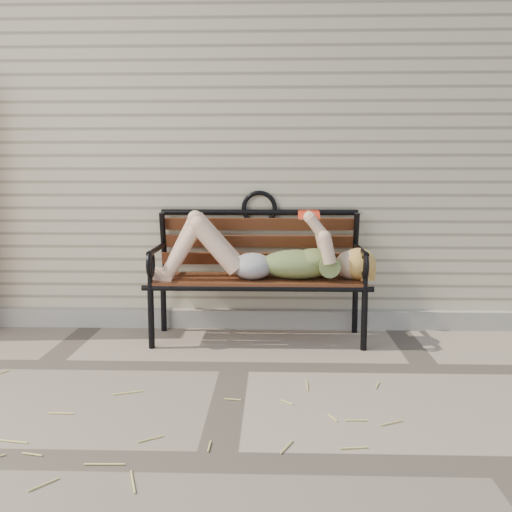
{
  "coord_description": "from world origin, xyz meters",
  "views": [
    {
      "loc": [
        0.25,
        -3.58,
        1.24
      ],
      "look_at": [
        0.12,
        0.44,
        0.67
      ],
      "focal_mm": 40.0,
      "sensor_mm": 36.0,
      "label": 1
    }
  ],
  "objects": [
    {
      "name": "ground",
      "position": [
        0.0,
        0.0,
        0.0
      ],
      "size": [
        80.0,
        80.0,
        0.0
      ],
      "primitive_type": "plane",
      "color": "gray",
      "rests_on": "ground"
    },
    {
      "name": "house_wall",
      "position": [
        0.0,
        3.0,
        1.5
      ],
      "size": [
        8.0,
        4.0,
        3.0
      ],
      "primitive_type": "cube",
      "color": "beige",
      "rests_on": "ground"
    },
    {
      "name": "foundation_strip",
      "position": [
        0.0,
        0.97,
        0.07
      ],
      "size": [
        8.0,
        0.1,
        0.15
      ],
      "primitive_type": "cube",
      "color": "#ABA89B",
      "rests_on": "ground"
    },
    {
      "name": "garden_bench",
      "position": [
        0.13,
        0.73,
        0.63
      ],
      "size": [
        1.73,
        0.69,
        1.12
      ],
      "color": "black",
      "rests_on": "ground"
    },
    {
      "name": "reading_woman",
      "position": [
        0.15,
        0.59,
        0.67
      ],
      "size": [
        1.63,
        0.37,
        0.51
      ],
      "color": "#0A3648",
      "rests_on": "ground"
    },
    {
      "name": "straw_scatter",
      "position": [
        -0.89,
        -0.78,
        0.01
      ],
      "size": [
        2.77,
        1.72,
        0.01
      ],
      "color": "#DCCD6B",
      "rests_on": "ground"
    }
  ]
}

